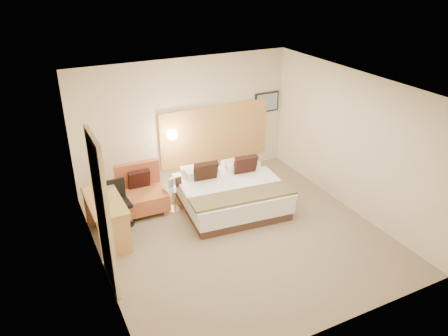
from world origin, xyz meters
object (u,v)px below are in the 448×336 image
lounge_chair (142,193)px  desk_chair (119,207)px  bed (230,193)px  side_table (174,197)px  desk (107,208)px

lounge_chair → desk_chair: 0.60m
bed → side_table: bed is taller
lounge_chair → desk_chair: (-0.53, -0.30, -0.01)m
bed → desk: size_ratio=1.66×
lounge_chair → side_table: lounge_chair is taller
desk → bed: bearing=0.9°
bed → desk: bed is taller
lounge_chair → desk_chair: size_ratio=1.07×
side_table → desk_chair: 1.10m
lounge_chair → desk: 1.09m
side_table → lounge_chair: bearing=154.7°
side_table → desk_chair: bearing=-178.5°
lounge_chair → desk_chair: bearing=-150.3°
lounge_chair → side_table: bearing=-25.3°
desk → desk_chair: (0.28, 0.39, -0.26)m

